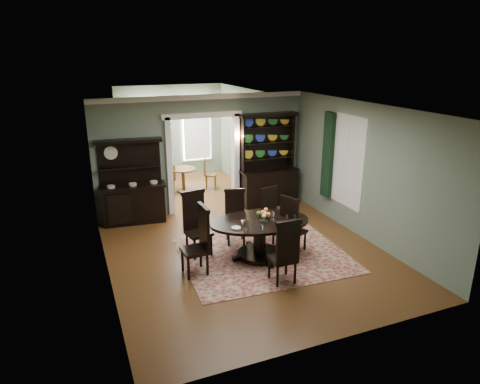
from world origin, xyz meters
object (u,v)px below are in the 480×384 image
object	(u,v)px
dining_table	(260,232)
welsh_dresser	(268,172)
parlor_table	(183,176)
sideboard	(133,194)

from	to	relation	value
dining_table	welsh_dresser	bearing A→B (deg)	69.29
welsh_dresser	parlor_table	distance (m)	2.70
dining_table	sideboard	size ratio (longest dim) A/B	1.06
dining_table	welsh_dresser	distance (m)	3.28
dining_table	welsh_dresser	world-z (taller)	welsh_dresser
dining_table	welsh_dresser	size ratio (longest dim) A/B	0.87
dining_table	sideboard	bearing A→B (deg)	133.08
welsh_dresser	sideboard	bearing A→B (deg)	-179.45
sideboard	parlor_table	size ratio (longest dim) A/B	2.65
dining_table	sideboard	distance (m)	3.56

